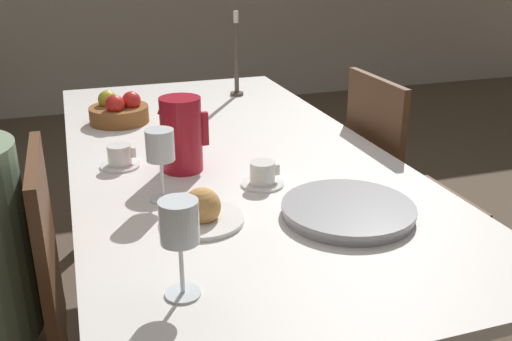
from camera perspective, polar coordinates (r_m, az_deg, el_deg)
The scene contains 13 objects.
ground_plane at distance 2.27m, azimuth -2.62°, elevation -16.46°, with size 20.00×20.00×0.00m, color brown.
dining_table at distance 1.93m, azimuth -2.96°, elevation -0.44°, with size 1.00×2.11×0.76m.
chair_person_side at distance 1.57m, azimuth -23.63°, elevation -14.98°, with size 0.42×0.42×0.97m.
chair_opposite at distance 2.27m, azimuth 13.85°, elevation -2.07°, with size 0.42×0.42×0.97m.
red_pitcher at distance 1.71m, azimuth -7.47°, elevation 3.64°, with size 0.15×0.12×0.23m.
wine_glass_water at distance 1.50m, azimuth -9.57°, elevation 2.19°, with size 0.08×0.08×0.20m.
wine_glass_juice at distance 1.08m, azimuth -7.67°, elevation -5.65°, with size 0.08×0.08×0.20m.
teacup_near_person at distance 1.62m, azimuth 0.67°, elevation -0.47°, with size 0.12×0.12×0.07m.
teacup_across at distance 1.80m, azimuth -13.47°, elevation 1.28°, with size 0.12×0.12×0.07m.
serving_tray at distance 1.46m, azimuth 9.19°, elevation -3.93°, with size 0.34×0.34×0.03m.
bread_plate at distance 1.41m, azimuth -5.42°, elevation -4.10°, with size 0.21×0.21×0.09m.
fruit_bowl at distance 2.25m, azimuth -13.55°, elevation 5.79°, with size 0.22×0.22×0.12m.
candlestick_tall at distance 2.58m, azimuth -1.96°, elevation 10.74°, with size 0.06×0.06×0.37m.
Camera 1 is at (-0.47, -1.72, 1.40)m, focal length 40.00 mm.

